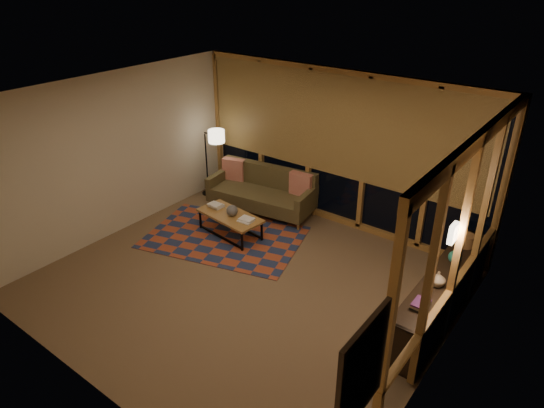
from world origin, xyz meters
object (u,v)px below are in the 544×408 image
Objects in this scene: floor_lamp at (206,161)px; bookshelf at (442,294)px; coffee_table at (230,225)px; sofa at (261,191)px.

floor_lamp is 0.54× the size of bookshelf.
coffee_table is 0.44× the size of bookshelf.
bookshelf is at bearing -6.19° from floor_lamp.
floor_lamp reaches higher than bookshelf.
coffee_table is 1.82m from floor_lamp.
sofa reaches higher than bookshelf.
floor_lamp reaches higher than coffee_table.
sofa is 0.74× the size of bookshelf.
bookshelf is (3.72, -0.93, -0.07)m from sofa.
bookshelf is at bearing 8.39° from coffee_table.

